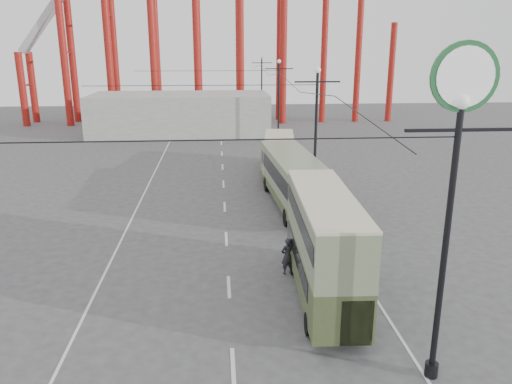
{
  "coord_description": "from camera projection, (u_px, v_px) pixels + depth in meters",
  "views": [
    {
      "loc": [
        -1.35,
        -16.84,
        10.6
      ],
      "look_at": [
        0.66,
        9.21,
        3.0
      ],
      "focal_mm": 35.0,
      "sensor_mm": 36.0,
      "label": 1
    }
  ],
  "objects": [
    {
      "name": "road_markings",
      "position": [
        226.0,
        192.0,
        37.98
      ],
      "size": [
        12.52,
        120.0,
        0.01
      ],
      "color": "silver",
      "rests_on": "ground"
    },
    {
      "name": "lamp_post_far",
      "position": [
        279.0,
        102.0,
        56.59
      ],
      "size": [
        3.2,
        0.44,
        9.32
      ],
      "color": "black",
      "rests_on": "ground"
    },
    {
      "name": "single_decker_cream",
      "position": [
        279.0,
        153.0,
        43.2
      ],
      "size": [
        3.73,
        10.22,
        3.1
      ],
      "rotation": [
        0.0,
        0.0,
        -0.12
      ],
      "color": "beige",
      "rests_on": "ground"
    },
    {
      "name": "ground",
      "position": [
        257.0,
        334.0,
        19.18
      ],
      "size": [
        160.0,
        160.0,
        0.0
      ],
      "primitive_type": "plane",
      "color": "#454547",
      "rests_on": "ground"
    },
    {
      "name": "lamp_post_mid",
      "position": [
        316.0,
        134.0,
        35.52
      ],
      "size": [
        3.2,
        0.44,
        9.32
      ],
      "color": "black",
      "rests_on": "ground"
    },
    {
      "name": "single_decker_green",
      "position": [
        293.0,
        178.0,
        34.28
      ],
      "size": [
        3.54,
        12.41,
        3.47
      ],
      "rotation": [
        0.0,
        0.0,
        0.06
      ],
      "color": "gray",
      "rests_on": "ground"
    },
    {
      "name": "lamp_post_distant",
      "position": [
        262.0,
        87.0,
        77.65
      ],
      "size": [
        3.2,
        0.44,
        9.32
      ],
      "color": "black",
      "rests_on": "ground"
    },
    {
      "name": "double_decker_bus",
      "position": [
        324.0,
        242.0,
        21.16
      ],
      "size": [
        2.55,
        8.9,
        4.74
      ],
      "rotation": [
        0.0,
        0.0,
        -0.04
      ],
      "color": "#3C4726",
      "rests_on": "ground"
    },
    {
      "name": "fairground_shed",
      "position": [
        181.0,
        114.0,
        63.04
      ],
      "size": [
        22.0,
        10.0,
        5.0
      ],
      "primitive_type": "cube",
      "color": "gray",
      "rests_on": "ground"
    },
    {
      "name": "lamp_post_near",
      "position": [
        457.0,
        145.0,
        14.53
      ],
      "size": [
        3.2,
        0.44,
        10.8
      ],
      "color": "black",
      "rests_on": "ground"
    },
    {
      "name": "pedestrian",
      "position": [
        287.0,
        256.0,
        24.03
      ],
      "size": [
        0.78,
        0.64,
        1.83
      ],
      "primitive_type": "imported",
      "rotation": [
        0.0,
        0.0,
        3.49
      ],
      "color": "black",
      "rests_on": "ground"
    }
  ]
}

